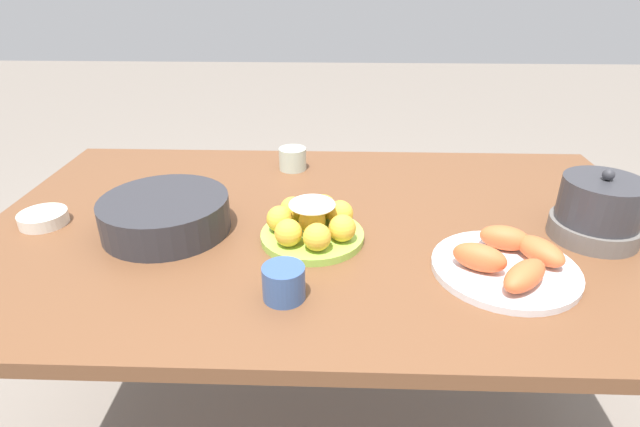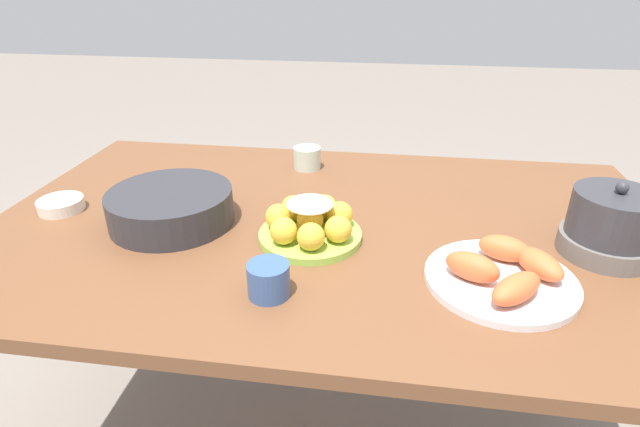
{
  "view_description": "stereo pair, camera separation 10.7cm",
  "coord_description": "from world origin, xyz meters",
  "px_view_note": "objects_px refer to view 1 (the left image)",
  "views": [
    {
      "loc": [
        -0.02,
        0.99,
        1.23
      ],
      "look_at": [
        0.01,
        0.04,
        0.75
      ],
      "focal_mm": 28.0,
      "sensor_mm": 36.0,
      "label": 1
    },
    {
      "loc": [
        -0.12,
        0.98,
        1.23
      ],
      "look_at": [
        0.01,
        0.04,
        0.75
      ],
      "focal_mm": 28.0,
      "sensor_mm": 36.0,
      "label": 2
    }
  ],
  "objects_px": {
    "seafood_platter": "(508,262)",
    "warming_pot": "(598,211)",
    "cup_far": "(284,283)",
    "sauce_bowl": "(43,218)",
    "cup_near": "(293,159)",
    "cake_plate": "(312,224)",
    "serving_bowl": "(165,213)",
    "dining_table": "(327,252)"
  },
  "relations": [
    {
      "from": "seafood_platter",
      "to": "warming_pot",
      "type": "height_order",
      "value": "warming_pot"
    },
    {
      "from": "cup_far",
      "to": "seafood_platter",
      "type": "bearing_deg",
      "value": -167.29
    },
    {
      "from": "sauce_bowl",
      "to": "cup_near",
      "type": "bearing_deg",
      "value": -146.56
    },
    {
      "from": "cup_near",
      "to": "warming_pot",
      "type": "height_order",
      "value": "warming_pot"
    },
    {
      "from": "cake_plate",
      "to": "warming_pot",
      "type": "bearing_deg",
      "value": -177.22
    },
    {
      "from": "sauce_bowl",
      "to": "cup_near",
      "type": "xyz_separation_m",
      "value": [
        -0.53,
        -0.35,
        0.02
      ]
    },
    {
      "from": "cup_far",
      "to": "warming_pot",
      "type": "relative_size",
      "value": 0.41
    },
    {
      "from": "cake_plate",
      "to": "seafood_platter",
      "type": "xyz_separation_m",
      "value": [
        -0.37,
        0.11,
        -0.01
      ]
    },
    {
      "from": "seafood_platter",
      "to": "cup_far",
      "type": "bearing_deg",
      "value": 12.71
    },
    {
      "from": "serving_bowl",
      "to": "cup_far",
      "type": "relative_size",
      "value": 3.67
    },
    {
      "from": "dining_table",
      "to": "seafood_platter",
      "type": "distance_m",
      "value": 0.41
    },
    {
      "from": "cup_far",
      "to": "warming_pot",
      "type": "height_order",
      "value": "warming_pot"
    },
    {
      "from": "cake_plate",
      "to": "warming_pot",
      "type": "height_order",
      "value": "warming_pot"
    },
    {
      "from": "dining_table",
      "to": "serving_bowl",
      "type": "height_order",
      "value": "serving_bowl"
    },
    {
      "from": "sauce_bowl",
      "to": "warming_pot",
      "type": "height_order",
      "value": "warming_pot"
    },
    {
      "from": "serving_bowl",
      "to": "seafood_platter",
      "type": "relative_size",
      "value": 1.0
    },
    {
      "from": "dining_table",
      "to": "cake_plate",
      "type": "distance_m",
      "value": 0.15
    },
    {
      "from": "dining_table",
      "to": "cup_far",
      "type": "xyz_separation_m",
      "value": [
        0.07,
        0.29,
        0.11
      ]
    },
    {
      "from": "sauce_bowl",
      "to": "cup_near",
      "type": "relative_size",
      "value": 1.36
    },
    {
      "from": "sauce_bowl",
      "to": "cup_near",
      "type": "distance_m",
      "value": 0.63
    },
    {
      "from": "cake_plate",
      "to": "sauce_bowl",
      "type": "xyz_separation_m",
      "value": [
        0.6,
        -0.05,
        -0.02
      ]
    },
    {
      "from": "dining_table",
      "to": "cake_plate",
      "type": "xyz_separation_m",
      "value": [
        0.03,
        0.08,
        0.12
      ]
    },
    {
      "from": "cake_plate",
      "to": "cup_far",
      "type": "height_order",
      "value": "cake_plate"
    },
    {
      "from": "warming_pot",
      "to": "seafood_platter",
      "type": "bearing_deg",
      "value": 32.77
    },
    {
      "from": "cup_far",
      "to": "serving_bowl",
      "type": "bearing_deg",
      "value": -40.19
    },
    {
      "from": "sauce_bowl",
      "to": "cup_far",
      "type": "height_order",
      "value": "cup_far"
    },
    {
      "from": "sauce_bowl",
      "to": "seafood_platter",
      "type": "relative_size",
      "value": 0.38
    },
    {
      "from": "cup_far",
      "to": "cup_near",
      "type": "bearing_deg",
      "value": -86.68
    },
    {
      "from": "serving_bowl",
      "to": "warming_pot",
      "type": "bearing_deg",
      "value": 179.96
    },
    {
      "from": "dining_table",
      "to": "warming_pot",
      "type": "bearing_deg",
      "value": 174.49
    },
    {
      "from": "cake_plate",
      "to": "serving_bowl",
      "type": "relative_size",
      "value": 0.79
    },
    {
      "from": "warming_pot",
      "to": "cake_plate",
      "type": "bearing_deg",
      "value": 2.78
    },
    {
      "from": "dining_table",
      "to": "cup_near",
      "type": "xyz_separation_m",
      "value": [
        0.1,
        -0.31,
        0.11
      ]
    },
    {
      "from": "cake_plate",
      "to": "cup_near",
      "type": "relative_size",
      "value": 2.86
    },
    {
      "from": "warming_pot",
      "to": "sauce_bowl",
      "type": "bearing_deg",
      "value": -0.95
    },
    {
      "from": "dining_table",
      "to": "cup_near",
      "type": "distance_m",
      "value": 0.35
    },
    {
      "from": "dining_table",
      "to": "sauce_bowl",
      "type": "distance_m",
      "value": 0.64
    },
    {
      "from": "dining_table",
      "to": "cup_far",
      "type": "relative_size",
      "value": 20.49
    },
    {
      "from": "cup_near",
      "to": "warming_pot",
      "type": "xyz_separation_m",
      "value": [
        -0.66,
        0.37,
        0.03
      ]
    },
    {
      "from": "serving_bowl",
      "to": "cup_far",
      "type": "height_order",
      "value": "serving_bowl"
    },
    {
      "from": "dining_table",
      "to": "cup_near",
      "type": "height_order",
      "value": "cup_near"
    },
    {
      "from": "seafood_platter",
      "to": "sauce_bowl",
      "type": "bearing_deg",
      "value": -9.41
    }
  ]
}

